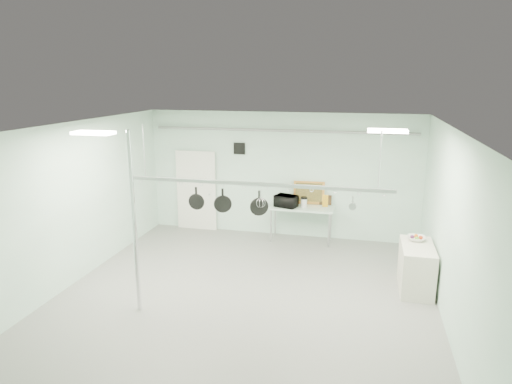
% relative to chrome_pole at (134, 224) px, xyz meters
% --- Properties ---
extents(floor, '(8.00, 8.00, 0.00)m').
position_rel_chrome_pole_xyz_m(floor, '(1.70, 0.60, -1.60)').
color(floor, gray).
rests_on(floor, ground).
extents(ceiling, '(7.00, 8.00, 0.02)m').
position_rel_chrome_pole_xyz_m(ceiling, '(1.70, 0.60, 1.59)').
color(ceiling, silver).
rests_on(ceiling, back_wall).
extents(back_wall, '(7.00, 0.02, 3.20)m').
position_rel_chrome_pole_xyz_m(back_wall, '(1.70, 4.59, 0.00)').
color(back_wall, silver).
rests_on(back_wall, floor).
extents(right_wall, '(0.02, 8.00, 3.20)m').
position_rel_chrome_pole_xyz_m(right_wall, '(5.19, 0.60, 0.00)').
color(right_wall, silver).
rests_on(right_wall, floor).
extents(door, '(1.10, 0.10, 2.20)m').
position_rel_chrome_pole_xyz_m(door, '(-0.60, 4.54, -0.55)').
color(door, silver).
rests_on(door, floor).
extents(wall_vent, '(0.30, 0.04, 0.30)m').
position_rel_chrome_pole_xyz_m(wall_vent, '(0.60, 4.57, 0.65)').
color(wall_vent, black).
rests_on(wall_vent, back_wall).
extents(conduit_pipe, '(6.60, 0.07, 0.07)m').
position_rel_chrome_pole_xyz_m(conduit_pipe, '(1.70, 4.50, 1.15)').
color(conduit_pipe, gray).
rests_on(conduit_pipe, back_wall).
extents(chrome_pole, '(0.08, 0.08, 3.20)m').
position_rel_chrome_pole_xyz_m(chrome_pole, '(0.00, 0.00, 0.00)').
color(chrome_pole, silver).
rests_on(chrome_pole, floor).
extents(prep_table, '(1.60, 0.70, 0.91)m').
position_rel_chrome_pole_xyz_m(prep_table, '(2.30, 4.20, -0.77)').
color(prep_table, silver).
rests_on(prep_table, floor).
extents(side_cabinet, '(0.60, 1.20, 0.90)m').
position_rel_chrome_pole_xyz_m(side_cabinet, '(4.85, 2.00, -1.15)').
color(side_cabinet, beige).
rests_on(side_cabinet, floor).
extents(pot_rack, '(4.80, 0.06, 1.00)m').
position_rel_chrome_pole_xyz_m(pot_rack, '(1.90, 0.90, 0.63)').
color(pot_rack, '#B7B7BC').
rests_on(pot_rack, ceiling).
extents(light_panel_left, '(0.65, 0.30, 0.05)m').
position_rel_chrome_pole_xyz_m(light_panel_left, '(-0.50, -0.20, 1.56)').
color(light_panel_left, white).
rests_on(light_panel_left, ceiling).
extents(light_panel_right, '(0.65, 0.30, 0.05)m').
position_rel_chrome_pole_xyz_m(light_panel_right, '(4.10, 1.20, 1.56)').
color(light_panel_right, white).
rests_on(light_panel_right, ceiling).
extents(microwave, '(0.62, 0.51, 0.30)m').
position_rel_chrome_pole_xyz_m(microwave, '(1.93, 4.09, -0.55)').
color(microwave, black).
rests_on(microwave, prep_table).
extents(coffee_canister, '(0.20, 0.20, 0.21)m').
position_rel_chrome_pole_xyz_m(coffee_canister, '(2.36, 4.16, -0.59)').
color(coffee_canister, silver).
rests_on(coffee_canister, prep_table).
extents(painting_large, '(0.79, 0.18, 0.58)m').
position_rel_chrome_pole_xyz_m(painting_large, '(2.44, 4.50, -0.41)').
color(painting_large, orange).
rests_on(painting_large, prep_table).
extents(painting_small, '(0.30, 0.10, 0.25)m').
position_rel_chrome_pole_xyz_m(painting_small, '(2.86, 4.50, -0.57)').
color(painting_small, '#342312').
rests_on(painting_small, prep_table).
extents(fruit_bowl, '(0.37, 0.37, 0.09)m').
position_rel_chrome_pole_xyz_m(fruit_bowl, '(4.84, 2.29, -0.66)').
color(fruit_bowl, white).
rests_on(fruit_bowl, side_cabinet).
extents(skillet_left, '(0.30, 0.07, 0.41)m').
position_rel_chrome_pole_xyz_m(skillet_left, '(0.79, 0.90, 0.28)').
color(skillet_left, black).
rests_on(skillet_left, pot_rack).
extents(skillet_mid, '(0.32, 0.15, 0.46)m').
position_rel_chrome_pole_xyz_m(skillet_mid, '(1.30, 0.90, 0.26)').
color(skillet_mid, black).
rests_on(skillet_mid, pot_rack).
extents(skillet_right, '(0.33, 0.18, 0.45)m').
position_rel_chrome_pole_xyz_m(skillet_right, '(1.98, 0.90, 0.26)').
color(skillet_right, black).
rests_on(skillet_right, pot_rack).
extents(whisk, '(0.20, 0.20, 0.34)m').
position_rel_chrome_pole_xyz_m(whisk, '(2.00, 0.90, 0.31)').
color(whisk, silver).
rests_on(whisk, pot_rack).
extents(grater, '(0.09, 0.05, 0.23)m').
position_rel_chrome_pole_xyz_m(grater, '(3.14, 0.90, 0.37)').
color(grater, orange).
rests_on(grater, pot_rack).
extents(saucepan, '(0.13, 0.09, 0.23)m').
position_rel_chrome_pole_xyz_m(saucepan, '(3.60, 0.90, 0.37)').
color(saucepan, silver).
rests_on(saucepan, pot_rack).
extents(fruit_cluster, '(0.24, 0.24, 0.09)m').
position_rel_chrome_pole_xyz_m(fruit_cluster, '(4.84, 2.29, -0.62)').
color(fruit_cluster, '#AF2E10').
rests_on(fruit_cluster, fruit_bowl).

